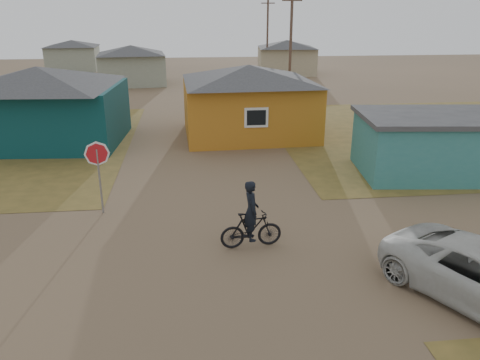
# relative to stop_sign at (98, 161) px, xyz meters

# --- Properties ---
(ground) EXTENTS (120.00, 120.00, 0.00)m
(ground) POSITION_rel_stop_sign_xyz_m (3.95, -3.71, -1.90)
(ground) COLOR brown
(grass_ne) EXTENTS (20.00, 18.00, 0.00)m
(grass_ne) POSITION_rel_stop_sign_xyz_m (17.95, 9.29, -1.89)
(grass_ne) COLOR olive
(grass_ne) RESTS_ON ground
(house_teal) EXTENTS (8.93, 7.08, 4.00)m
(house_teal) POSITION_rel_stop_sign_xyz_m (-4.55, 9.79, 0.16)
(house_teal) COLOR #0A3437
(house_teal) RESTS_ON ground
(house_yellow) EXTENTS (7.72, 6.76, 3.90)m
(house_yellow) POSITION_rel_stop_sign_xyz_m (6.45, 10.28, 0.11)
(house_yellow) COLOR #B8711C
(house_yellow) RESTS_ON ground
(shed_turquoise) EXTENTS (6.71, 4.93, 2.60)m
(shed_turquoise) POSITION_rel_stop_sign_xyz_m (13.45, 2.79, -0.59)
(shed_turquoise) COLOR #377B77
(shed_turquoise) RESTS_ON ground
(house_pale_west) EXTENTS (7.04, 6.15, 3.60)m
(house_pale_west) POSITION_rel_stop_sign_xyz_m (-2.05, 30.29, -0.04)
(house_pale_west) COLOR gray
(house_pale_west) RESTS_ON ground
(house_beige_east) EXTENTS (6.95, 6.05, 3.60)m
(house_beige_east) POSITION_rel_stop_sign_xyz_m (13.95, 36.29, -0.04)
(house_beige_east) COLOR tan
(house_beige_east) RESTS_ON ground
(house_pale_north) EXTENTS (6.28, 5.81, 3.40)m
(house_pale_north) POSITION_rel_stop_sign_xyz_m (-10.05, 42.29, -0.14)
(house_pale_north) COLOR gray
(house_pale_north) RESTS_ON ground
(utility_pole_near) EXTENTS (1.40, 0.20, 8.00)m
(utility_pole_near) POSITION_rel_stop_sign_xyz_m (10.45, 18.29, 2.24)
(utility_pole_near) COLOR brown
(utility_pole_near) RESTS_ON ground
(utility_pole_far) EXTENTS (1.40, 0.20, 8.00)m
(utility_pole_far) POSITION_rel_stop_sign_xyz_m (11.45, 34.29, 2.24)
(utility_pole_far) COLOR brown
(utility_pole_far) RESTS_ON ground
(stop_sign) EXTENTS (0.84, 0.22, 2.60)m
(stop_sign) POSITION_rel_stop_sign_xyz_m (0.00, 0.00, 0.00)
(stop_sign) COLOR gray
(stop_sign) RESTS_ON ground
(cyclist) EXTENTS (1.90, 0.71, 2.10)m
(cyclist) POSITION_rel_stop_sign_xyz_m (4.83, -3.02, -1.13)
(cyclist) COLOR black
(cyclist) RESTS_ON ground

